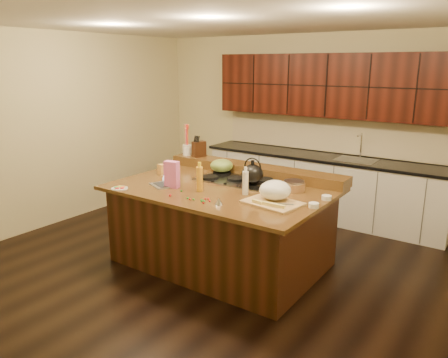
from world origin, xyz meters
The scene contains 34 objects.
room centered at (0.00, 0.00, 1.35)m, with size 5.52×5.02×2.72m.
island centered at (0.00, 0.00, 0.46)m, with size 2.40×1.60×0.92m.
back_ledge centered at (0.00, 0.70, 0.98)m, with size 2.40×0.30×0.12m, color black.
cooktop centered at (0.00, 0.30, 0.94)m, with size 0.92×0.52×0.05m.
back_counter centered at (0.30, 2.23, 0.98)m, with size 3.70×0.66×2.40m.
kettle centered at (0.30, 0.17, 1.08)m, with size 0.24×0.24×0.22m, color black.
green_bowl centered at (-0.30, 0.43, 1.04)m, with size 0.28×0.28×0.16m, color olive.
laptop centered at (-0.56, -0.31, 0.97)m, with size 0.35×0.32×0.20m.
oil_bottle centered at (-0.10, -0.27, 1.06)m, with size 0.07×0.07×0.27m, color gold.
vinegar_bottle centered at (0.38, -0.10, 1.04)m, with size 0.06×0.06×0.25m, color silver.
wooden_tray centered at (0.76, -0.16, 1.02)m, with size 0.59×0.47×0.22m.
ramekin_a centered at (1.14, -0.08, 0.94)m, with size 0.10×0.10×0.04m, color white.
ramekin_b centered at (0.78, -0.05, 0.94)m, with size 0.10×0.10×0.04m, color white.
ramekin_c centered at (1.15, 0.22, 0.94)m, with size 0.10×0.10×0.04m, color white.
strainer_bowl centered at (0.73, 0.33, 0.97)m, with size 0.24×0.24×0.09m, color #996B3F.
kitchen_timer centered at (0.35, -0.54, 0.96)m, with size 0.08×0.08×0.07m, color silver.
pink_bag centered at (-0.44, -0.33, 1.07)m, with size 0.16×0.09×0.30m, color pink.
candy_plate centered at (-0.87, -0.71, 0.93)m, with size 0.18×0.18×0.01m, color white.
package_box centered at (-0.94, 0.03, 0.98)m, with size 0.09×0.06×0.13m, color gold.
utensil_crock centered at (-1.07, 0.70, 1.11)m, with size 0.12×0.12×0.14m, color white.
knife_block centered at (-0.86, 0.70, 1.14)m, with size 0.10×0.17×0.21m, color black.
gumdrop_0 centered at (0.22, -0.52, 0.93)m, with size 0.02×0.02×0.02m, color red.
gumdrop_1 centered at (-0.24, -0.41, 0.93)m, with size 0.02×0.02×0.02m, color #198C26.
gumdrop_2 centered at (0.14, -0.48, 0.93)m, with size 0.02×0.02×0.02m, color red.
gumdrop_3 centered at (0.13, -0.54, 0.93)m, with size 0.02×0.02×0.02m, color #198C26.
gumdrop_4 centered at (-0.23, -0.61, 0.93)m, with size 0.02×0.02×0.02m, color red.
gumdrop_5 centered at (0.05, -0.57, 0.93)m, with size 0.02×0.02×0.02m, color #198C26.
gumdrop_6 centered at (0.20, -0.60, 0.93)m, with size 0.02×0.02×0.02m, color red.
gumdrop_7 centered at (0.18, -0.56, 0.93)m, with size 0.02×0.02×0.02m, color #198C26.
gumdrop_8 centered at (-0.24, -0.58, 0.93)m, with size 0.02×0.02×0.02m, color red.
gumdrop_9 centered at (0.16, -0.57, 0.93)m, with size 0.02×0.02×0.02m, color #198C26.
gumdrop_10 centered at (0.16, -0.46, 0.93)m, with size 0.02×0.02×0.02m, color red.
gumdrop_11 centered at (-0.02, -0.57, 0.93)m, with size 0.02×0.02×0.02m, color #198C26.
gumdrop_12 centered at (0.02, -0.59, 0.93)m, with size 0.02×0.02×0.02m, color red.
Camera 1 is at (2.71, -3.84, 2.26)m, focal length 35.00 mm.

